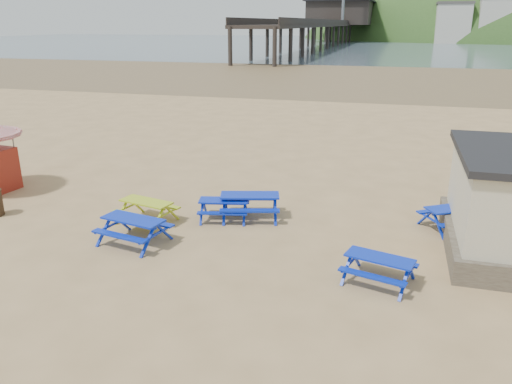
% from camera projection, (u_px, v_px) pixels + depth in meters
% --- Properties ---
extents(ground, '(400.00, 400.00, 0.00)m').
position_uv_depth(ground, '(229.00, 233.00, 16.53)').
color(ground, tan).
rests_on(ground, ground).
extents(wet_sand, '(400.00, 400.00, 0.00)m').
position_uv_depth(wet_sand, '(361.00, 75.00, 66.67)').
color(wet_sand, brown).
rests_on(wet_sand, ground).
extents(sea, '(400.00, 400.00, 0.00)m').
position_uv_depth(sea, '(387.00, 43.00, 171.50)').
color(sea, '#4A5C69').
rests_on(sea, ground).
extents(picnic_table_blue_a, '(2.43, 2.15, 0.87)m').
position_uv_depth(picnic_table_blue_a, '(250.00, 206.00, 17.75)').
color(picnic_table_blue_a, '#0A32B5').
rests_on(picnic_table_blue_a, ground).
extents(picnic_table_blue_b, '(1.99, 1.73, 0.72)m').
position_uv_depth(picnic_table_blue_b, '(224.00, 209.00, 17.63)').
color(picnic_table_blue_b, '#0A32B5').
rests_on(picnic_table_blue_b, ground).
extents(picnic_table_blue_c, '(2.38, 2.26, 0.78)m').
position_uv_depth(picnic_table_blue_c, '(453.00, 218.00, 16.74)').
color(picnic_table_blue_c, '#0A32B5').
rests_on(picnic_table_blue_c, ground).
extents(picnic_table_blue_d, '(2.27, 1.96, 0.84)m').
position_uv_depth(picnic_table_blue_d, '(134.00, 231.00, 15.68)').
color(picnic_table_blue_d, '#0A32B5').
rests_on(picnic_table_blue_d, ground).
extents(picnic_table_blue_e, '(2.09, 1.85, 0.75)m').
position_uv_depth(picnic_table_blue_e, '(379.00, 270.00, 13.29)').
color(picnic_table_blue_e, '#0A32B5').
rests_on(picnic_table_blue_e, ground).
extents(picnic_table_yellow, '(2.14, 1.87, 0.78)m').
position_uv_depth(picnic_table_yellow, '(147.00, 211.00, 17.35)').
color(picnic_table_yellow, '#C9C70A').
rests_on(picnic_table_yellow, ground).
extents(pier, '(24.00, 220.00, 39.29)m').
position_uv_depth(pier, '(338.00, 26.00, 181.86)').
color(pier, black).
rests_on(pier, ground).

